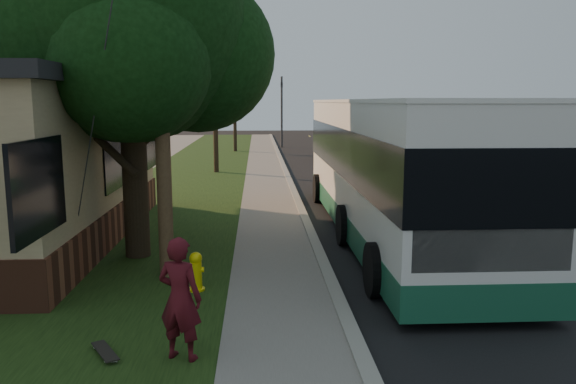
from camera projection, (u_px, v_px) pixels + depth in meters
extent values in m
plane|color=black|center=(333.00, 291.00, 10.74)|extent=(120.00, 120.00, 0.00)
cube|color=black|center=(404.00, 199.00, 20.81)|extent=(8.00, 80.00, 0.01)
cube|color=gray|center=(297.00, 199.00, 20.59)|extent=(0.25, 80.00, 0.12)
cube|color=slate|center=(269.00, 199.00, 20.54)|extent=(2.00, 80.00, 0.08)
cube|color=black|center=(173.00, 200.00, 20.35)|extent=(5.00, 80.00, 0.07)
cylinder|color=yellow|center=(196.00, 276.00, 10.54)|extent=(0.22, 0.22, 0.55)
sphere|color=yellow|center=(196.00, 258.00, 10.49)|extent=(0.24, 0.24, 0.24)
cylinder|color=yellow|center=(196.00, 270.00, 10.52)|extent=(0.30, 0.10, 0.10)
cylinder|color=yellow|center=(196.00, 270.00, 10.52)|extent=(0.10, 0.18, 0.10)
cylinder|color=yellow|center=(197.00, 289.00, 10.58)|extent=(0.32, 0.32, 0.04)
cylinder|color=#473321|center=(159.00, 50.00, 10.82)|extent=(0.30, 0.30, 9.00)
cylinder|color=#2D2D30|center=(98.00, 89.00, 9.81)|extent=(2.52, 3.21, 7.60)
cylinder|color=black|center=(135.00, 170.00, 12.65)|extent=(0.56, 0.56, 4.00)
sphere|color=black|center=(128.00, 23.00, 12.13)|extent=(5.20, 5.20, 5.20)
sphere|color=black|center=(197.00, 54.00, 12.90)|extent=(3.60, 3.60, 3.60)
sphere|color=black|center=(66.00, 35.00, 11.72)|extent=(3.80, 3.80, 3.80)
sphere|color=black|center=(131.00, 61.00, 11.01)|extent=(3.20, 3.20, 3.20)
sphere|color=black|center=(115.00, 13.00, 13.42)|extent=(3.40, 3.40, 3.40)
cylinder|color=black|center=(216.00, 139.00, 28.02)|extent=(0.24, 0.24, 3.30)
cylinder|color=black|center=(215.00, 106.00, 27.75)|extent=(1.38, 0.57, 2.01)
cylinder|color=black|center=(215.00, 106.00, 27.75)|extent=(0.74, 1.21, 1.58)
cylinder|color=black|center=(215.00, 106.00, 27.75)|extent=(0.65, 1.05, 1.95)
cylinder|color=black|center=(215.00, 106.00, 27.75)|extent=(1.28, 0.53, 1.33)
cylinder|color=black|center=(215.00, 106.00, 27.75)|extent=(0.75, 1.21, 1.70)
cylinder|color=black|center=(235.00, 130.00, 39.89)|extent=(0.24, 0.24, 3.03)
cylinder|color=black|center=(235.00, 108.00, 39.65)|extent=(1.38, 0.57, 2.01)
cylinder|color=black|center=(235.00, 108.00, 39.65)|extent=(0.74, 1.21, 1.58)
cylinder|color=black|center=(235.00, 108.00, 39.65)|extent=(0.65, 1.05, 1.95)
cylinder|color=black|center=(235.00, 108.00, 39.65)|extent=(1.28, 0.53, 1.33)
cylinder|color=black|center=(235.00, 108.00, 39.65)|extent=(0.75, 1.21, 1.70)
cylinder|color=#2D2D30|center=(282.00, 112.00, 43.84)|extent=(0.16, 0.16, 5.50)
imported|color=black|center=(282.00, 89.00, 43.56)|extent=(0.18, 0.22, 1.10)
cube|color=silver|center=(391.00, 159.00, 15.04)|extent=(2.80, 13.43, 3.02)
cube|color=#175238|center=(389.00, 216.00, 15.29)|extent=(2.82, 13.45, 0.62)
cube|color=black|center=(391.00, 150.00, 15.01)|extent=(2.84, 13.47, 1.23)
cube|color=black|center=(494.00, 214.00, 8.48)|extent=(2.50, 0.06, 1.79)
cube|color=yellow|center=(500.00, 114.00, 8.25)|extent=(1.79, 0.06, 0.39)
cube|color=#FFF2CC|center=(436.00, 297.00, 8.63)|extent=(0.28, 0.04, 0.17)
cube|color=#FFF2CC|center=(542.00, 295.00, 8.72)|extent=(0.28, 0.04, 0.17)
cube|color=silver|center=(392.00, 101.00, 14.80)|extent=(2.85, 13.48, 0.08)
cylinder|color=black|center=(376.00, 270.00, 10.36)|extent=(0.31, 1.03, 1.03)
cylinder|color=black|center=(524.00, 267.00, 10.51)|extent=(0.31, 1.03, 1.03)
cylinder|color=black|center=(344.00, 225.00, 14.11)|extent=(0.31, 1.03, 1.03)
cylinder|color=black|center=(453.00, 224.00, 14.26)|extent=(0.31, 1.03, 1.03)
cylinder|color=black|center=(318.00, 188.00, 20.07)|extent=(0.31, 1.03, 1.03)
cylinder|color=black|center=(396.00, 188.00, 20.22)|extent=(0.31, 1.03, 1.03)
imported|color=#440D15|center=(180.00, 298.00, 7.65)|extent=(0.74, 0.61, 1.73)
cube|color=black|center=(105.00, 351.00, 7.87)|extent=(0.55, 0.75, 0.02)
cylinder|color=silver|center=(111.00, 361.00, 7.66)|extent=(0.17, 0.13, 0.05)
cylinder|color=silver|center=(100.00, 347.00, 8.09)|extent=(0.17, 0.13, 0.05)
cube|color=#133216|center=(30.00, 193.00, 18.07)|extent=(1.70, 1.49, 1.24)
cube|color=#133216|center=(28.00, 173.00, 17.96)|extent=(1.77, 1.56, 0.08)
imported|color=black|center=(338.00, 149.00, 34.83)|extent=(2.17, 4.24, 1.38)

